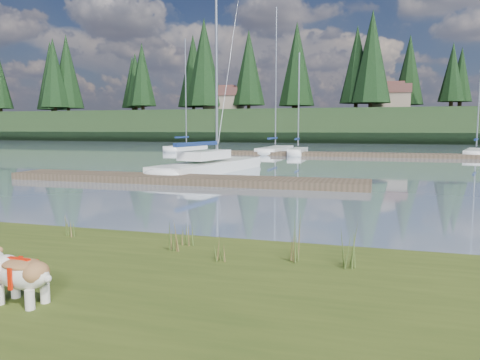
% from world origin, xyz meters
% --- Properties ---
extents(ground, '(200.00, 200.00, 0.00)m').
position_xyz_m(ground, '(0.00, 30.00, 0.00)').
color(ground, '#7F91A7').
rests_on(ground, ground).
extents(ridge, '(200.00, 20.00, 5.00)m').
position_xyz_m(ridge, '(0.00, 73.00, 2.50)').
color(ridge, black).
rests_on(ridge, ground).
extents(bulldog, '(1.00, 0.48, 0.60)m').
position_xyz_m(bulldog, '(0.20, -5.27, 0.72)').
color(bulldog, silver).
rests_on(bulldog, bank).
extents(sailboat_main, '(3.56, 10.36, 14.49)m').
position_xyz_m(sailboat_main, '(-4.28, 14.57, 0.42)').
color(sailboat_main, white).
rests_on(sailboat_main, ground).
extents(dock_near, '(16.00, 2.00, 0.30)m').
position_xyz_m(dock_near, '(-4.00, 9.00, 0.15)').
color(dock_near, '#4C3D2C').
rests_on(dock_near, ground).
extents(dock_far, '(26.00, 2.20, 0.30)m').
position_xyz_m(dock_far, '(2.00, 30.00, 0.15)').
color(dock_far, '#4C3D2C').
rests_on(dock_far, ground).
extents(sailboat_bg_0, '(2.12, 7.88, 11.31)m').
position_xyz_m(sailboat_bg_0, '(-14.48, 35.43, 0.32)').
color(sailboat_bg_0, white).
rests_on(sailboat_bg_0, ground).
extents(sailboat_bg_1, '(2.05, 9.05, 13.30)m').
position_xyz_m(sailboat_bg_1, '(-4.90, 33.91, 0.33)').
color(sailboat_bg_1, white).
rests_on(sailboat_bg_1, ground).
extents(sailboat_bg_2, '(1.28, 5.75, 8.86)m').
position_xyz_m(sailboat_bg_2, '(-2.46, 31.51, 0.34)').
color(sailboat_bg_2, white).
rests_on(sailboat_bg_2, ground).
extents(sailboat_bg_3, '(3.21, 7.63, 11.07)m').
position_xyz_m(sailboat_bg_3, '(12.26, 33.87, 0.33)').
color(sailboat_bg_3, white).
rests_on(sailboat_bg_3, ground).
extents(weed_0, '(0.17, 0.14, 0.58)m').
position_xyz_m(weed_0, '(0.96, -2.62, 0.59)').
color(weed_0, '#475B23').
rests_on(weed_0, bank).
extents(weed_1, '(0.17, 0.14, 0.50)m').
position_xyz_m(weed_1, '(1.02, -2.24, 0.56)').
color(weed_1, '#475B23').
rests_on(weed_1, bank).
extents(weed_2, '(0.17, 0.14, 0.77)m').
position_xyz_m(weed_2, '(3.00, -2.69, 0.67)').
color(weed_2, '#475B23').
rests_on(weed_2, bank).
extents(weed_3, '(0.17, 0.14, 0.47)m').
position_xyz_m(weed_3, '(-1.38, -2.20, 0.55)').
color(weed_3, '#475B23').
rests_on(weed_3, bank).
extents(weed_4, '(0.17, 0.14, 0.52)m').
position_xyz_m(weed_4, '(1.87, -2.98, 0.57)').
color(weed_4, '#475B23').
rests_on(weed_4, bank).
extents(weed_5, '(0.17, 0.14, 0.64)m').
position_xyz_m(weed_5, '(3.80, -2.78, 0.62)').
color(weed_5, '#475B23').
rests_on(weed_5, bank).
extents(mud_lip, '(60.00, 0.50, 0.14)m').
position_xyz_m(mud_lip, '(0.00, -1.60, 0.07)').
color(mud_lip, '#33281C').
rests_on(mud_lip, ground).
extents(conifer_0, '(5.72, 5.72, 14.15)m').
position_xyz_m(conifer_0, '(-55.00, 67.00, 12.64)').
color(conifer_0, '#382619').
rests_on(conifer_0, ridge).
extents(conifer_1, '(4.40, 4.40, 11.30)m').
position_xyz_m(conifer_1, '(-40.00, 71.00, 11.28)').
color(conifer_1, '#382619').
rests_on(conifer_1, ridge).
extents(conifer_2, '(6.60, 6.60, 16.05)m').
position_xyz_m(conifer_2, '(-25.00, 68.00, 13.54)').
color(conifer_2, '#382619').
rests_on(conifer_2, ridge).
extents(conifer_3, '(4.84, 4.84, 12.25)m').
position_xyz_m(conifer_3, '(-10.00, 72.00, 11.74)').
color(conifer_3, '#382619').
rests_on(conifer_3, ridge).
extents(conifer_4, '(6.16, 6.16, 15.10)m').
position_xyz_m(conifer_4, '(3.00, 66.00, 13.09)').
color(conifer_4, '#382619').
rests_on(conifer_4, ridge).
extents(conifer_5, '(3.96, 3.96, 10.35)m').
position_xyz_m(conifer_5, '(15.00, 70.00, 10.83)').
color(conifer_5, '#382619').
rests_on(conifer_5, ridge).
extents(house_0, '(6.30, 5.30, 4.65)m').
position_xyz_m(house_0, '(-22.00, 70.00, 7.31)').
color(house_0, gray).
rests_on(house_0, ridge).
extents(house_1, '(6.30, 5.30, 4.65)m').
position_xyz_m(house_1, '(6.00, 71.00, 7.31)').
color(house_1, gray).
rests_on(house_1, ridge).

